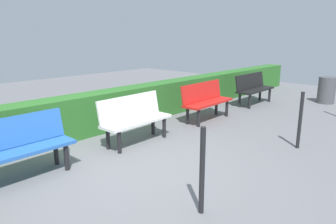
{
  "coord_description": "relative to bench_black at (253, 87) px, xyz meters",
  "views": [
    {
      "loc": [
        2.68,
        3.45,
        1.94
      ],
      "look_at": [
        -1.41,
        -0.36,
        0.55
      ],
      "focal_mm": 33.49,
      "sensor_mm": 36.0,
      "label": 1
    }
  ],
  "objects": [
    {
      "name": "bench_red",
      "position": [
        2.3,
        0.02,
        -0.0
      ],
      "size": [
        1.48,
        0.5,
        0.86
      ],
      "rotation": [
        0.0,
        0.0,
        0.03
      ],
      "color": "red",
      "rests_on": "ground_plane"
    },
    {
      "name": "trash_bin",
      "position": [
        -1.54,
        1.49,
        -0.1
      ],
      "size": [
        0.47,
        0.47,
        0.75
      ],
      "primitive_type": "cylinder",
      "color": "#4C4C51",
      "rests_on": "ground_plane"
    },
    {
      "name": "railing_post_far",
      "position": [
        5.53,
        2.33,
        0.02
      ],
      "size": [
        0.06,
        0.06,
        1.0
      ],
      "primitive_type": "cylinder",
      "color": "black",
      "rests_on": "ground_plane"
    },
    {
      "name": "railing_post_mid",
      "position": [
        2.73,
        2.33,
        0.02
      ],
      "size": [
        0.06,
        0.06,
        1.0
      ],
      "primitive_type": "cylinder",
      "color": "black",
      "rests_on": "ground_plane"
    },
    {
      "name": "ground_plane",
      "position": [
        5.4,
        0.75,
        -0.48
      ],
      "size": [
        20.14,
        20.14,
        0.0
      ],
      "primitive_type": "plane",
      "color": "slate"
    },
    {
      "name": "bench_black",
      "position": [
        0.0,
        0.0,
        0.0
      ],
      "size": [
        1.52,
        0.48,
        0.86
      ],
      "rotation": [
        0.0,
        0.0,
        0.01
      ],
      "color": "black",
      "rests_on": "ground_plane"
    },
    {
      "name": "hedge_row",
      "position": [
        4.42,
        -1.07,
        -0.08
      ],
      "size": [
        16.14,
        0.51,
        0.8
      ],
      "primitive_type": "cube",
      "color": "#2D6B28",
      "rests_on": "ground_plane"
    },
    {
      "name": "bench_white",
      "position": [
        4.46,
        0.0,
        -0.0
      ],
      "size": [
        1.43,
        0.5,
        0.86
      ],
      "rotation": [
        0.0,
        0.0,
        0.03
      ],
      "color": "white",
      "rests_on": "ground_plane"
    },
    {
      "name": "bench_blue",
      "position": [
        6.53,
        -0.01,
        -0.0
      ],
      "size": [
        1.44,
        0.48,
        0.86
      ],
      "rotation": [
        0.0,
        0.0,
        0.02
      ],
      "color": "blue",
      "rests_on": "ground_plane"
    }
  ]
}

